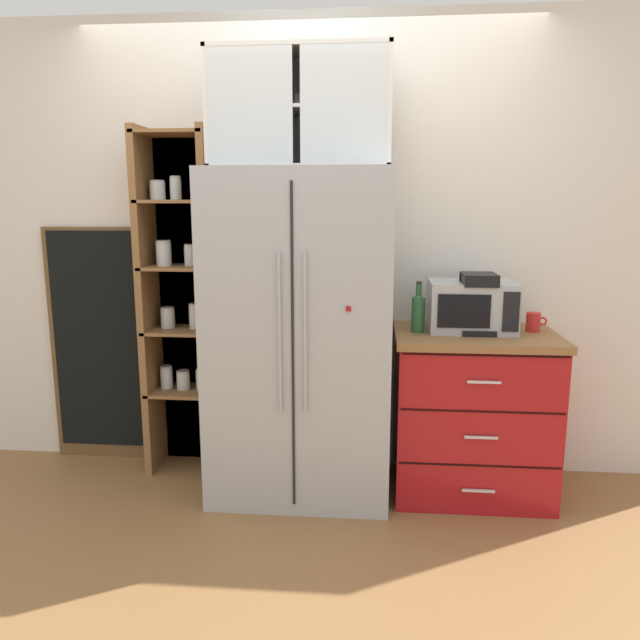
{
  "coord_description": "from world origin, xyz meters",
  "views": [
    {
      "loc": [
        0.37,
        -3.05,
        1.54
      ],
      "look_at": [
        0.1,
        0.02,
        0.94
      ],
      "focal_mm": 33.73,
      "sensor_mm": 36.0,
      "label": 1
    }
  ],
  "objects_px": {
    "refrigerator": "(301,336)",
    "microwave": "(471,306)",
    "bottle_amber": "(475,308)",
    "chalkboard_menu": "(100,345)",
    "bottle_green": "(418,310)",
    "coffee_maker": "(477,303)",
    "mug_red": "(533,322)"
  },
  "relations": [
    {
      "from": "mug_red",
      "to": "chalkboard_menu",
      "type": "xyz_separation_m",
      "value": [
        -2.47,
        0.21,
        -0.22
      ]
    },
    {
      "from": "coffee_maker",
      "to": "mug_red",
      "type": "distance_m",
      "value": 0.32
    },
    {
      "from": "microwave",
      "to": "chalkboard_menu",
      "type": "height_order",
      "value": "chalkboard_menu"
    },
    {
      "from": "refrigerator",
      "to": "microwave",
      "type": "xyz_separation_m",
      "value": [
        0.89,
        0.09,
        0.16
      ]
    },
    {
      "from": "microwave",
      "to": "bottle_amber",
      "type": "bearing_deg",
      "value": 41.31
    },
    {
      "from": "refrigerator",
      "to": "bottle_amber",
      "type": "relative_size",
      "value": 6.49
    },
    {
      "from": "coffee_maker",
      "to": "bottle_green",
      "type": "bearing_deg",
      "value": -175.19
    },
    {
      "from": "bottle_amber",
      "to": "chalkboard_menu",
      "type": "xyz_separation_m",
      "value": [
        -2.17,
        0.19,
        -0.29
      ]
    },
    {
      "from": "refrigerator",
      "to": "microwave",
      "type": "height_order",
      "value": "refrigerator"
    },
    {
      "from": "mug_red",
      "to": "bottle_amber",
      "type": "relative_size",
      "value": 0.41
    },
    {
      "from": "refrigerator",
      "to": "chalkboard_menu",
      "type": "distance_m",
      "value": 1.3
    },
    {
      "from": "coffee_maker",
      "to": "chalkboard_menu",
      "type": "bearing_deg",
      "value": 173.25
    },
    {
      "from": "refrigerator",
      "to": "mug_red",
      "type": "bearing_deg",
      "value": 4.41
    },
    {
      "from": "refrigerator",
      "to": "microwave",
      "type": "relative_size",
      "value": 3.88
    },
    {
      "from": "bottle_amber",
      "to": "bottle_green",
      "type": "bearing_deg",
      "value": -163.94
    },
    {
      "from": "coffee_maker",
      "to": "bottle_amber",
      "type": "height_order",
      "value": "coffee_maker"
    },
    {
      "from": "microwave",
      "to": "bottle_green",
      "type": "relative_size",
      "value": 1.66
    },
    {
      "from": "chalkboard_menu",
      "to": "coffee_maker",
      "type": "bearing_deg",
      "value": -6.75
    },
    {
      "from": "refrigerator",
      "to": "bottle_green",
      "type": "bearing_deg",
      "value": 2.24
    },
    {
      "from": "microwave",
      "to": "bottle_amber",
      "type": "distance_m",
      "value": 0.03
    },
    {
      "from": "coffee_maker",
      "to": "microwave",
      "type": "bearing_deg",
      "value": 117.77
    },
    {
      "from": "bottle_amber",
      "to": "chalkboard_menu",
      "type": "distance_m",
      "value": 2.19
    },
    {
      "from": "refrigerator",
      "to": "chalkboard_menu",
      "type": "relative_size",
      "value": 1.22
    },
    {
      "from": "mug_red",
      "to": "bottle_green",
      "type": "distance_m",
      "value": 0.61
    },
    {
      "from": "microwave",
      "to": "bottle_amber",
      "type": "xyz_separation_m",
      "value": [
        0.02,
        0.02,
        -0.01
      ]
    },
    {
      "from": "refrigerator",
      "to": "bottle_amber",
      "type": "bearing_deg",
      "value": 6.93
    },
    {
      "from": "bottle_green",
      "to": "bottle_amber",
      "type": "bearing_deg",
      "value": 16.06
    },
    {
      "from": "bottle_amber",
      "to": "microwave",
      "type": "bearing_deg",
      "value": -138.69
    },
    {
      "from": "bottle_green",
      "to": "bottle_amber",
      "type": "height_order",
      "value": "bottle_green"
    },
    {
      "from": "refrigerator",
      "to": "microwave",
      "type": "distance_m",
      "value": 0.91
    },
    {
      "from": "refrigerator",
      "to": "mug_red",
      "type": "xyz_separation_m",
      "value": [
        1.21,
        0.09,
        0.08
      ]
    },
    {
      "from": "bottle_green",
      "to": "chalkboard_menu",
      "type": "relative_size",
      "value": 0.19
    }
  ]
}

